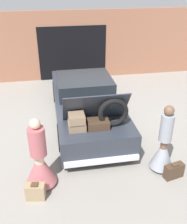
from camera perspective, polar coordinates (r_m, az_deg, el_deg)
name	(u,v)px	position (r m, az deg, el deg)	size (l,w,h in m)	color
ground_plane	(86,119)	(8.28, -1.60, -1.57)	(40.00, 40.00, 0.00)	gray
garage_wall_back	(72,46)	(11.20, -4.65, 14.15)	(12.00, 0.14, 2.80)	#9E664C
car	(86,102)	(7.98, -1.65, 2.10)	(1.90, 4.90, 1.67)	#2D333D
person_left	(40,163)	(5.71, -11.62, -10.76)	(0.66, 0.66, 1.64)	beige
person_right	(163,148)	(6.19, 14.99, -7.52)	(0.54, 0.54, 1.67)	brown
suitcase_beside_left_person	(36,192)	(5.69, -12.51, -16.54)	(0.41, 0.26, 0.38)	#9E8460
suitcase_beside_right_person	(174,171)	(6.29, 17.10, -12.16)	(0.48, 0.27, 0.38)	#473323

